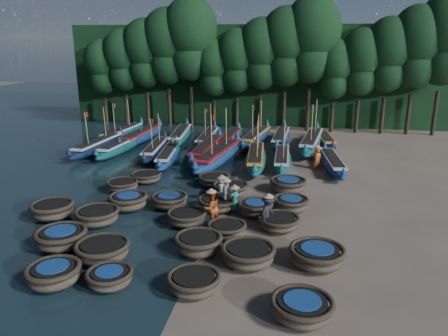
% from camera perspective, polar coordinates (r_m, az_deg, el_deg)
% --- Properties ---
extents(ground, '(120.00, 120.00, 0.00)m').
position_cam_1_polar(ground, '(24.51, 0.12, -4.23)').
color(ground, '#7E6D5C').
rests_on(ground, ground).
extents(foliage_wall, '(40.00, 3.00, 10.00)m').
position_cam_1_polar(foliage_wall, '(46.39, 5.10, 11.99)').
color(foliage_wall, black).
rests_on(foliage_wall, ground).
extents(coracle_1, '(2.39, 2.39, 0.80)m').
position_cam_1_polar(coracle_1, '(17.53, -21.36, -12.78)').
color(coracle_1, brown).
rests_on(coracle_1, ground).
extents(coracle_2, '(1.75, 1.75, 0.64)m').
position_cam_1_polar(coracle_2, '(16.90, -14.71, -13.63)').
color(coracle_2, brown).
rests_on(coracle_2, ground).
extents(coracle_3, '(2.11, 2.11, 0.70)m').
position_cam_1_polar(coracle_3, '(16.09, -3.95, -14.63)').
color(coracle_3, brown).
rests_on(coracle_3, ground).
extents(coracle_4, '(2.11, 2.11, 0.72)m').
position_cam_1_polar(coracle_4, '(14.94, 10.15, -17.53)').
color(coracle_4, brown).
rests_on(coracle_4, ground).
extents(coracle_5, '(2.56, 2.56, 0.84)m').
position_cam_1_polar(coracle_5, '(20.25, -20.50, -8.52)').
color(coracle_5, brown).
rests_on(coracle_5, ground).
extents(coracle_6, '(2.76, 2.76, 0.80)m').
position_cam_1_polar(coracle_6, '(18.70, -15.58, -10.29)').
color(coracle_6, brown).
rests_on(coracle_6, ground).
extents(coracle_7, '(2.44, 2.44, 0.83)m').
position_cam_1_polar(coracle_7, '(18.58, -3.37, -9.79)').
color(coracle_7, brown).
rests_on(coracle_7, ground).
extents(coracle_8, '(2.68, 2.68, 0.81)m').
position_cam_1_polar(coracle_8, '(17.73, 3.17, -11.19)').
color(coracle_8, brown).
rests_on(coracle_8, ground).
extents(coracle_9, '(2.68, 2.68, 0.82)m').
position_cam_1_polar(coracle_9, '(17.98, 12.06, -11.11)').
color(coracle_9, brown).
rests_on(coracle_9, ground).
extents(coracle_10, '(2.33, 2.33, 0.85)m').
position_cam_1_polar(coracle_10, '(23.56, -21.49, -5.07)').
color(coracle_10, brown).
rests_on(coracle_10, ground).
extents(coracle_11, '(2.26, 2.26, 0.80)m').
position_cam_1_polar(coracle_11, '(22.15, -16.22, -6.00)').
color(coracle_11, brown).
rests_on(coracle_11, ground).
extents(coracle_12, '(1.99, 1.99, 0.72)m').
position_cam_1_polar(coracle_12, '(21.30, -4.88, -6.41)').
color(coracle_12, brown).
rests_on(coracle_12, ground).
extents(coracle_13, '(1.85, 1.85, 0.66)m').
position_cam_1_polar(coracle_13, '(20.05, 0.36, -7.99)').
color(coracle_13, brown).
rests_on(coracle_13, ground).
extents(coracle_14, '(2.00, 2.00, 0.69)m').
position_cam_1_polar(coracle_14, '(20.90, 7.16, -7.02)').
color(coracle_14, brown).
rests_on(coracle_14, ground).
extents(coracle_15, '(2.37, 2.37, 0.84)m').
position_cam_1_polar(coracle_15, '(23.59, -12.39, -4.24)').
color(coracle_15, brown).
rests_on(coracle_15, ground).
extents(coracle_16, '(1.98, 1.98, 0.75)m').
position_cam_1_polar(coracle_16, '(23.46, -7.15, -4.21)').
color(coracle_16, brown).
rests_on(coracle_16, ground).
extents(coracle_17, '(2.48, 2.48, 0.71)m').
position_cam_1_polar(coracle_17, '(22.97, -0.86, -4.62)').
color(coracle_17, brown).
rests_on(coracle_17, ground).
extents(coracle_18, '(2.23, 2.23, 0.74)m').
position_cam_1_polar(coracle_18, '(22.39, 4.12, -5.18)').
color(coracle_18, brown).
rests_on(coracle_18, ground).
extents(coracle_19, '(1.92, 1.92, 0.77)m').
position_cam_1_polar(coracle_19, '(23.08, 8.71, -4.61)').
color(coracle_19, brown).
rests_on(coracle_19, ground).
extents(coracle_20, '(2.06, 2.06, 0.66)m').
position_cam_1_polar(coracle_20, '(26.49, -13.13, -2.19)').
color(coracle_20, brown).
rests_on(coracle_20, ground).
extents(coracle_21, '(2.28, 2.28, 0.63)m').
position_cam_1_polar(coracle_21, '(27.80, -10.09, -1.14)').
color(coracle_21, brown).
rests_on(coracle_21, ground).
extents(coracle_22, '(1.96, 1.96, 0.71)m').
position_cam_1_polar(coracle_22, '(26.67, -1.33, -1.55)').
color(coracle_22, brown).
rests_on(coracle_22, ground).
extents(coracle_23, '(2.31, 2.31, 0.79)m').
position_cam_1_polar(coracle_23, '(24.89, 0.86, -2.79)').
color(coracle_23, brown).
rests_on(coracle_23, ground).
extents(coracle_24, '(2.29, 2.29, 0.82)m').
position_cam_1_polar(coracle_24, '(25.87, 8.36, -2.16)').
color(coracle_24, brown).
rests_on(coracle_24, ground).
extents(long_boat_0, '(2.10, 8.14, 3.47)m').
position_cam_1_polar(long_boat_0, '(35.91, -16.17, 2.82)').
color(long_boat_0, '#111D3E').
rests_on(long_boat_0, ground).
extents(long_boat_1, '(2.04, 7.76, 1.37)m').
position_cam_1_polar(long_boat_1, '(35.33, -13.28, 2.77)').
color(long_boat_1, '#0F5554').
rests_on(long_boat_1, ground).
extents(long_boat_2, '(1.94, 7.36, 3.14)m').
position_cam_1_polar(long_boat_2, '(33.93, -8.94, 2.40)').
color(long_boat_2, '#111D3E').
rests_on(long_boat_2, ground).
extents(long_boat_3, '(2.13, 7.39, 1.31)m').
position_cam_1_polar(long_boat_3, '(32.10, -7.27, 1.65)').
color(long_boat_3, navy).
rests_on(long_boat_3, ground).
extents(long_boat_4, '(1.93, 8.75, 1.54)m').
position_cam_1_polar(long_boat_4, '(33.19, -2.22, 2.44)').
color(long_boat_4, navy).
rests_on(long_boat_4, ground).
extents(long_boat_5, '(3.07, 8.98, 3.87)m').
position_cam_1_polar(long_boat_5, '(31.32, -0.71, 1.63)').
color(long_boat_5, navy).
rests_on(long_boat_5, ground).
extents(long_boat_6, '(2.00, 8.17, 3.48)m').
position_cam_1_polar(long_boat_6, '(30.96, 4.19, 1.29)').
color(long_boat_6, '#0F5554').
rests_on(long_boat_6, ground).
extents(long_boat_7, '(1.47, 7.39, 3.14)m').
position_cam_1_polar(long_boat_7, '(31.13, 7.59, 1.17)').
color(long_boat_7, '#0F5554').
rests_on(long_boat_7, ground).
extents(long_boat_8, '(2.06, 7.21, 1.28)m').
position_cam_1_polar(long_boat_8, '(30.89, 14.02, 0.66)').
color(long_boat_8, navy).
rests_on(long_boat_8, ground).
extents(long_boat_9, '(2.23, 7.96, 3.40)m').
position_cam_1_polar(long_boat_9, '(40.20, -13.11, 4.46)').
color(long_boat_9, '#0F5554').
rests_on(long_boat_9, ground).
extents(long_boat_10, '(2.17, 8.48, 1.50)m').
position_cam_1_polar(long_boat_10, '(38.59, -10.70, 4.16)').
color(long_boat_10, navy).
rests_on(long_boat_10, ground).
extents(long_boat_11, '(2.24, 8.19, 1.45)m').
position_cam_1_polar(long_boat_11, '(38.34, -5.71, 4.26)').
color(long_boat_11, '#0F5554').
rests_on(long_boat_11, ground).
extents(long_boat_12, '(1.48, 7.70, 3.27)m').
position_cam_1_polar(long_boat_12, '(37.29, -2.17, 3.92)').
color(long_boat_12, navy).
rests_on(long_boat_12, ground).
extents(long_boat_13, '(2.07, 8.02, 1.42)m').
position_cam_1_polar(long_boat_13, '(36.73, 0.59, 3.77)').
color(long_boat_13, '#0F5554').
rests_on(long_boat_13, ground).
extents(long_boat_14, '(2.78, 8.24, 3.55)m').
position_cam_1_polar(long_boat_14, '(37.49, 4.20, 4.03)').
color(long_boat_14, navy).
rests_on(long_boat_14, ground).
extents(long_boat_15, '(1.73, 7.91, 1.39)m').
position_cam_1_polar(long_boat_15, '(37.52, 7.43, 3.89)').
color(long_boat_15, navy).
rests_on(long_boat_15, ground).
extents(long_boat_16, '(2.74, 9.10, 3.90)m').
position_cam_1_polar(long_boat_16, '(36.15, 11.36, 3.36)').
color(long_boat_16, '#0F5554').
rests_on(long_boat_16, ground).
extents(long_boat_17, '(2.28, 7.57, 1.34)m').
position_cam_1_polar(long_boat_17, '(37.85, 12.92, 3.69)').
color(long_boat_17, '#111D3E').
rests_on(long_boat_17, ground).
extents(fisherman_0, '(0.87, 0.89, 1.75)m').
position_cam_1_polar(fisherman_0, '(23.78, -0.29, -2.73)').
color(fisherman_0, beige).
rests_on(fisherman_0, ground).
extents(fisherman_1, '(0.64, 0.65, 1.71)m').
position_cam_1_polar(fisherman_1, '(22.33, 1.38, -3.97)').
color(fisherman_1, '#1B7171').
rests_on(fisherman_1, ground).
extents(fisherman_2, '(1.10, 1.09, 1.99)m').
position_cam_1_polar(fisherman_2, '(21.03, -1.66, -5.12)').
color(fisherman_2, '#D1541B').
rests_on(fisherman_2, ground).
extents(fisherman_3, '(0.97, 1.27, 1.94)m').
position_cam_1_polar(fisherman_3, '(20.64, 5.77, -5.74)').
color(fisherman_3, black).
rests_on(fisherman_3, ground).
extents(fisherman_4, '(0.52, 1.08, 1.98)m').
position_cam_1_polar(fisherman_4, '(22.58, 0.29, -3.53)').
color(fisherman_4, beige).
rests_on(fisherman_4, ground).
extents(fisherman_5, '(0.57, 1.45, 1.72)m').
position_cam_1_polar(fisherman_5, '(32.93, -6.14, 2.62)').
color(fisherman_5, '#1B7171').
rests_on(fisherman_5, ground).
extents(fisherman_6, '(0.67, 0.87, 1.80)m').
position_cam_1_polar(fisherman_6, '(30.77, 12.06, 1.46)').
color(fisherman_6, '#D1541B').
rests_on(fisherman_6, ground).
extents(tree_0, '(3.68, 3.68, 8.68)m').
position_cam_1_polar(tree_0, '(47.05, -15.58, 12.71)').
color(tree_0, black).
rests_on(tree_0, ground).
extents(tree_1, '(4.09, 4.09, 9.65)m').
position_cam_1_polar(tree_1, '(46.09, -12.98, 13.66)').
color(tree_1, black).
rests_on(tree_1, ground).
extents(tree_2, '(4.51, 4.51, 10.63)m').
position_cam_1_polar(tree_2, '(45.24, -10.26, 14.62)').
color(tree_2, black).
rests_on(tree_2, ground).
extents(tree_3, '(4.92, 4.92, 11.60)m').
position_cam_1_polar(tree_3, '(44.50, -7.41, 15.58)').
color(tree_3, black).
rests_on(tree_3, ground).
extents(tree_4, '(5.34, 5.34, 12.58)m').
position_cam_1_polar(tree_4, '(43.88, -4.45, 16.54)').
color(tree_4, black).
rests_on(tree_4, ground).
extents(tree_5, '(3.68, 3.68, 8.68)m').
position_cam_1_polar(tree_5, '(43.47, -1.35, 13.02)').
color(tree_5, black).
rests_on(tree_5, ground).
extents(tree_6, '(4.09, 4.09, 9.65)m').
position_cam_1_polar(tree_6, '(43.05, 1.74, 13.88)').
color(tree_6, black).
rests_on(tree_6, ground).
extents(tree_7, '(4.51, 4.51, 10.63)m').
position_cam_1_polar(tree_7, '(42.76, 4.91, 14.71)').
color(tree_7, black).
rests_on(tree_7, ground).
extents(tree_8, '(4.92, 4.92, 11.60)m').
position_cam_1_polar(tree_8, '(42.61, 8.13, 15.51)').
color(tree_8, black).
rests_on(tree_8, ground).
extents(tree_9, '(5.34, 5.34, 12.58)m').
position_cam_1_polar(tree_9, '(42.58, 11.39, 16.27)').
color(tree_9, black).
rests_on(tree_9, ground).
extents(tree_10, '(3.68, 3.68, 8.68)m').
position_cam_1_polar(tree_10, '(42.78, 14.33, 12.46)').
color(tree_10, black).
rests_on(tree_10, ground).
extents(tree_11, '(4.09, 4.09, 9.65)m').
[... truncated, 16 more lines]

